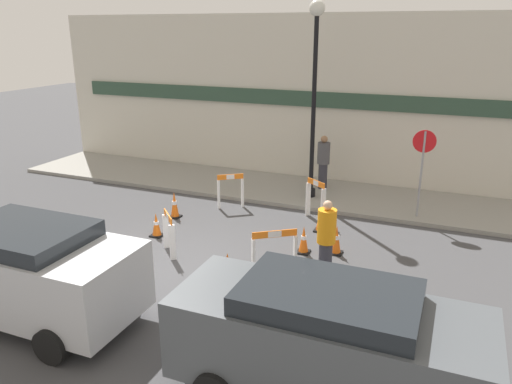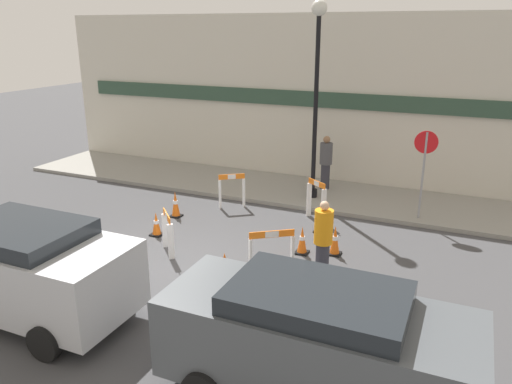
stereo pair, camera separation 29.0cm
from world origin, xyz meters
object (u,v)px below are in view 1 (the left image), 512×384
at_px(stop_sign, 423,160).
at_px(parked_car_1, 27,268).
at_px(person_worker, 326,238).
at_px(streetlamp_post, 315,76).
at_px(parked_car_2, 327,338).
at_px(person_pedestrian, 323,161).

xyz_separation_m(stop_sign, parked_car_1, (-5.96, -7.70, -0.71)).
bearing_deg(person_worker, streetlamp_post, -36.82).
xyz_separation_m(parked_car_1, parked_car_2, (5.42, -0.00, -0.02)).
height_order(stop_sign, parked_car_1, stop_sign).
bearing_deg(person_worker, stop_sign, -75.18).
relative_size(streetlamp_post, parked_car_1, 1.38).
xyz_separation_m(streetlamp_post, person_pedestrian, (0.11, 0.95, -2.70)).
bearing_deg(stop_sign, person_worker, 63.10).
distance_m(streetlamp_post, parked_car_1, 9.12).
xyz_separation_m(person_worker, parked_car_1, (-4.52, -3.41, 0.06)).
xyz_separation_m(streetlamp_post, stop_sign, (3.18, -0.55, -2.01)).
bearing_deg(parked_car_2, parked_car_1, 180.00).
bearing_deg(streetlamp_post, stop_sign, -9.75).
bearing_deg(person_pedestrian, parked_car_1, 68.23).
distance_m(streetlamp_post, parked_car_2, 9.09).
relative_size(stop_sign, person_worker, 1.36).
distance_m(stop_sign, parked_car_2, 7.76).
xyz_separation_m(streetlamp_post, person_worker, (1.74, -4.84, -2.78)).
height_order(streetlamp_post, person_pedestrian, streetlamp_post).
bearing_deg(parked_car_2, stop_sign, 86.03).
bearing_deg(person_pedestrian, parked_car_2, 101.07).
bearing_deg(streetlamp_post, parked_car_2, -72.20).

